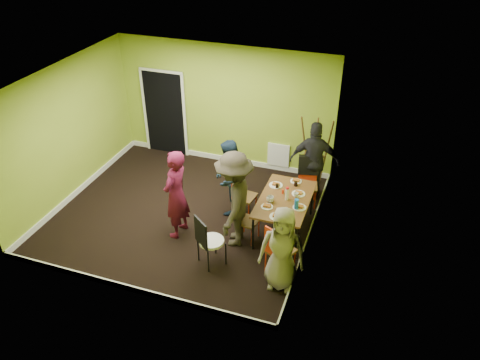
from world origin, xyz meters
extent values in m
plane|color=black|center=(0.00, 0.00, 0.00)|extent=(5.00, 5.00, 0.00)
cube|color=#8CA82B|center=(0.00, 2.25, 1.40)|extent=(5.00, 0.04, 2.80)
cube|color=#8CA82B|center=(0.00, -2.25, 1.40)|extent=(5.00, 0.04, 2.80)
cube|color=#8CA82B|center=(-2.50, 0.00, 1.40)|extent=(0.04, 4.50, 2.80)
cube|color=#8CA82B|center=(2.50, 0.00, 1.40)|extent=(0.04, 4.50, 2.80)
cube|color=white|center=(0.00, 0.00, 2.80)|extent=(5.00, 4.50, 0.04)
cube|color=black|center=(-1.50, 2.22, 1.02)|extent=(1.00, 0.05, 2.04)
cube|color=white|center=(1.30, 2.22, 0.40)|extent=(0.50, 0.04, 0.55)
cylinder|color=black|center=(1.59, -0.60, 0.35)|extent=(0.04, 0.04, 0.71)
cylinder|color=black|center=(2.37, -0.60, 0.35)|extent=(0.04, 0.04, 0.71)
cylinder|color=black|center=(1.59, 0.78, 0.35)|extent=(0.04, 0.04, 0.71)
cylinder|color=black|center=(2.37, 0.78, 0.35)|extent=(0.04, 0.04, 0.71)
cube|color=brown|center=(1.98, 0.09, 0.73)|extent=(0.90, 1.50, 0.04)
cylinder|color=red|center=(0.98, 0.52, 0.22)|extent=(0.03, 0.03, 0.45)
cylinder|color=red|center=(0.94, 0.18, 0.22)|extent=(0.03, 0.03, 0.45)
cylinder|color=red|center=(1.32, 0.47, 0.22)|extent=(0.03, 0.03, 0.45)
cylinder|color=red|center=(1.27, 0.14, 0.22)|extent=(0.03, 0.03, 0.45)
cube|color=brown|center=(1.13, 0.33, 0.45)|extent=(0.44, 0.44, 0.04)
cube|color=red|center=(0.94, 0.35, 0.71)|extent=(0.08, 0.38, 0.49)
cylinder|color=red|center=(1.28, -0.18, 0.20)|extent=(0.02, 0.02, 0.41)
cylinder|color=red|center=(1.24, -0.48, 0.20)|extent=(0.02, 0.02, 0.41)
cylinder|color=red|center=(1.59, -0.22, 0.20)|extent=(0.02, 0.02, 0.41)
cylinder|color=red|center=(1.54, -0.52, 0.20)|extent=(0.02, 0.02, 0.41)
cube|color=brown|center=(1.41, -0.35, 0.41)|extent=(0.41, 0.41, 0.04)
cube|color=red|center=(1.24, -0.33, 0.65)|extent=(0.07, 0.34, 0.45)
cylinder|color=red|center=(2.33, 1.31, 0.22)|extent=(0.03, 0.03, 0.44)
cylinder|color=red|center=(2.00, 1.24, 0.22)|extent=(0.03, 0.03, 0.44)
cylinder|color=red|center=(2.40, 0.99, 0.22)|extent=(0.03, 0.03, 0.44)
cylinder|color=red|center=(2.07, 0.91, 0.22)|extent=(0.03, 0.03, 0.44)
cube|color=brown|center=(2.20, 1.11, 0.44)|extent=(0.47, 0.47, 0.04)
cube|color=red|center=(2.16, 1.29, 0.70)|extent=(0.37, 0.11, 0.49)
cylinder|color=red|center=(1.97, -1.08, 0.23)|extent=(0.03, 0.03, 0.46)
cylinder|color=red|center=(2.28, -1.23, 0.23)|extent=(0.03, 0.03, 0.46)
cylinder|color=red|center=(2.11, -0.77, 0.23)|extent=(0.03, 0.03, 0.46)
cylinder|color=red|center=(2.43, -0.92, 0.23)|extent=(0.03, 0.03, 0.46)
cube|color=brown|center=(2.20, -1.00, 0.46)|extent=(0.54, 0.54, 0.04)
cube|color=red|center=(2.12, -1.17, 0.73)|extent=(0.36, 0.19, 0.51)
cylinder|color=black|center=(0.79, -1.19, 0.23)|extent=(0.03, 0.03, 0.46)
cylinder|color=black|center=(1.06, -1.41, 0.23)|extent=(0.03, 0.03, 0.46)
cylinder|color=black|center=(1.00, -0.92, 0.23)|extent=(0.03, 0.03, 0.46)
cylinder|color=black|center=(1.27, -1.13, 0.23)|extent=(0.03, 0.03, 0.46)
cylinder|color=white|center=(1.03, -1.16, 0.47)|extent=(0.43, 0.43, 0.05)
cube|color=black|center=(0.91, -1.32, 0.74)|extent=(0.33, 0.26, 0.51)
cylinder|color=brown|center=(1.97, 1.83, 0.84)|extent=(0.24, 0.39, 1.69)
cylinder|color=brown|center=(2.41, 1.83, 0.84)|extent=(0.24, 0.39, 1.69)
cylinder|color=brown|center=(2.19, 1.58, 0.84)|extent=(0.04, 0.38, 1.65)
cube|color=brown|center=(2.19, 1.78, 0.79)|extent=(0.45, 0.04, 0.04)
cylinder|color=white|center=(1.71, 0.45, 0.76)|extent=(0.26, 0.26, 0.01)
cylinder|color=white|center=(1.74, -0.28, 0.76)|extent=(0.22, 0.22, 0.01)
cylinder|color=white|center=(2.04, 0.71, 0.76)|extent=(0.22, 0.22, 0.01)
cylinder|color=white|center=(1.98, -0.50, 0.76)|extent=(0.26, 0.26, 0.01)
cylinder|color=white|center=(2.18, 0.31, 0.76)|extent=(0.25, 0.25, 0.01)
cylinder|color=white|center=(2.29, -0.11, 0.76)|extent=(0.24, 0.24, 0.01)
cylinder|color=white|center=(2.02, 0.06, 0.87)|extent=(0.06, 0.06, 0.23)
cylinder|color=blue|center=(2.24, -0.17, 0.85)|extent=(0.08, 0.08, 0.20)
cylinder|color=red|center=(1.90, 0.23, 0.79)|extent=(0.04, 0.04, 0.08)
cylinder|color=black|center=(1.75, 0.37, 0.79)|extent=(0.06, 0.06, 0.08)
cylinder|color=black|center=(2.06, 0.57, 0.79)|extent=(0.07, 0.07, 0.09)
cylinder|color=black|center=(2.16, -0.39, 0.80)|extent=(0.07, 0.07, 0.10)
imported|color=white|center=(1.75, -0.10, 0.80)|extent=(0.14, 0.14, 0.11)
imported|color=white|center=(2.15, 0.20, 0.79)|extent=(0.09, 0.09, 0.08)
imported|color=#510D27|center=(0.13, -0.61, 0.87)|extent=(0.47, 0.67, 1.74)
imported|color=#152435|center=(0.78, 0.38, 0.78)|extent=(0.63, 0.78, 1.56)
imported|color=#2C271D|center=(1.20, -0.49, 0.92)|extent=(0.85, 1.28, 1.84)
imported|color=black|center=(2.24, 1.43, 0.85)|extent=(1.04, 0.53, 1.70)
imported|color=gray|center=(2.29, -1.29, 0.75)|extent=(0.78, 0.54, 1.50)
camera|label=1|loc=(3.48, -6.81, 5.59)|focal=35.00mm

